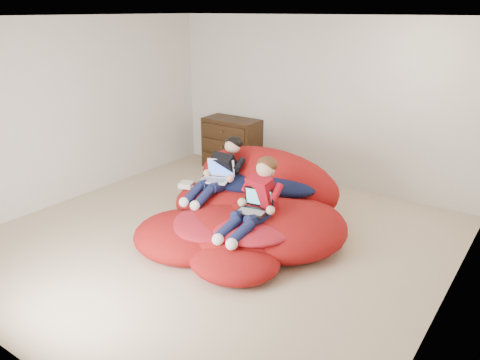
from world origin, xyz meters
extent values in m
cube|color=#C2AC8B|center=(0.00, 0.00, -0.12)|extent=(5.10, 5.10, 0.25)
cube|color=beige|center=(0.00, 2.51, 1.25)|extent=(5.10, 0.02, 2.50)
cube|color=beige|center=(-2.51, 0.00, 1.25)|extent=(0.02, 5.10, 2.50)
cube|color=beige|center=(2.51, 0.00, 1.25)|extent=(0.02, 5.10, 2.50)
cube|color=white|center=(0.00, 0.00, 2.51)|extent=(5.10, 5.10, 0.02)
cube|color=black|center=(-1.43, 2.25, 0.43)|extent=(0.95, 0.48, 0.85)
cube|color=black|center=(-1.43, 2.01, 0.17)|extent=(0.85, 0.02, 0.21)
cylinder|color=#4C3F26|center=(-1.43, 1.99, 0.17)|extent=(0.03, 0.06, 0.03)
cube|color=black|center=(-1.43, 2.01, 0.43)|extent=(0.85, 0.02, 0.21)
cylinder|color=#4C3F26|center=(-1.43, 1.99, 0.43)|extent=(0.03, 0.06, 0.03)
cube|color=black|center=(-1.43, 2.01, 0.68)|extent=(0.85, 0.02, 0.21)
cylinder|color=#4C3F26|center=(-1.43, 1.99, 0.68)|extent=(0.03, 0.06, 0.03)
ellipsoid|color=#AB1313|center=(-0.24, 0.53, 0.22)|extent=(1.40, 1.25, 0.50)
ellipsoid|color=#AB1313|center=(0.61, 0.38, 0.20)|extent=(1.60, 1.56, 0.58)
ellipsoid|color=#AB1313|center=(0.25, -0.06, 0.18)|extent=(1.52, 1.22, 0.49)
ellipsoid|color=#AB1313|center=(-0.16, -0.35, 0.14)|extent=(1.28, 1.17, 0.43)
ellipsoid|color=#AB1313|center=(0.59, -0.46, 0.13)|extent=(0.99, 0.90, 0.32)
ellipsoid|color=#AB1313|center=(0.01, 1.07, 0.40)|extent=(2.07, 0.92, 0.92)
ellipsoid|color=#0F1638|center=(-0.26, 0.77, 0.48)|extent=(0.98, 0.80, 0.25)
ellipsoid|color=#0F1638|center=(0.31, 0.87, 0.52)|extent=(1.09, 0.76, 0.26)
ellipsoid|color=red|center=(0.53, -0.03, 0.34)|extent=(1.00, 1.00, 0.18)
ellipsoid|color=red|center=(0.06, -0.25, 0.30)|extent=(0.93, 0.84, 0.17)
ellipsoid|color=beige|center=(-0.45, 1.27, 0.62)|extent=(0.41, 0.26, 0.26)
cube|color=black|center=(-0.31, 0.62, 0.66)|extent=(0.30, 0.37, 0.44)
sphere|color=tan|center=(-0.31, 0.74, 0.92)|extent=(0.21, 0.21, 0.21)
ellipsoid|color=black|center=(-0.31, 0.77, 0.96)|extent=(0.23, 0.22, 0.18)
cylinder|color=#13193D|center=(-0.39, 0.34, 0.51)|extent=(0.14, 0.34, 0.19)
cylinder|color=#13193D|center=(-0.39, 0.04, 0.48)|extent=(0.12, 0.32, 0.21)
sphere|color=white|center=(-0.39, -0.13, 0.42)|extent=(0.12, 0.12, 0.12)
cylinder|color=#13193D|center=(-0.22, 0.34, 0.51)|extent=(0.14, 0.34, 0.19)
cylinder|color=#13193D|center=(-0.22, 0.04, 0.48)|extent=(0.12, 0.32, 0.21)
sphere|color=white|center=(-0.22, -0.13, 0.42)|extent=(0.12, 0.12, 0.12)
cube|color=#A80E1C|center=(0.53, 0.15, 0.64)|extent=(0.34, 0.32, 0.47)
sphere|color=tan|center=(0.53, 0.21, 0.94)|extent=(0.21, 0.21, 0.21)
ellipsoid|color=#482813|center=(0.53, 0.23, 0.97)|extent=(0.24, 0.22, 0.18)
cylinder|color=#13193D|center=(0.45, -0.08, 0.45)|extent=(0.20, 0.36, 0.19)
cylinder|color=#13193D|center=(0.45, -0.38, 0.42)|extent=(0.17, 0.35, 0.22)
sphere|color=white|center=(0.45, -0.55, 0.36)|extent=(0.12, 0.12, 0.12)
cylinder|color=#13193D|center=(0.62, -0.08, 0.45)|extent=(0.20, 0.36, 0.19)
cylinder|color=#13193D|center=(0.62, -0.38, 0.42)|extent=(0.17, 0.35, 0.22)
sphere|color=white|center=(0.62, -0.55, 0.36)|extent=(0.12, 0.12, 0.12)
cube|color=white|center=(-0.31, 0.35, 0.57)|extent=(0.41, 0.34, 0.01)
cube|color=gray|center=(-0.31, 0.34, 0.58)|extent=(0.32, 0.22, 0.00)
cube|color=white|center=(-0.31, 0.49, 0.70)|extent=(0.34, 0.17, 0.24)
cube|color=#416CE0|center=(-0.31, 0.49, 0.70)|extent=(0.30, 0.14, 0.19)
cube|color=black|center=(0.53, -0.06, 0.51)|extent=(0.37, 0.29, 0.01)
cube|color=gray|center=(0.53, -0.07, 0.52)|extent=(0.30, 0.18, 0.00)
cube|color=black|center=(0.53, 0.08, 0.64)|extent=(0.34, 0.12, 0.23)
cube|color=teal|center=(0.53, 0.07, 0.64)|extent=(0.30, 0.09, 0.19)
cube|color=white|center=(-0.76, 0.34, 0.42)|extent=(0.22, 0.22, 0.06)
camera|label=1|loc=(3.09, -3.91, 2.58)|focal=35.00mm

